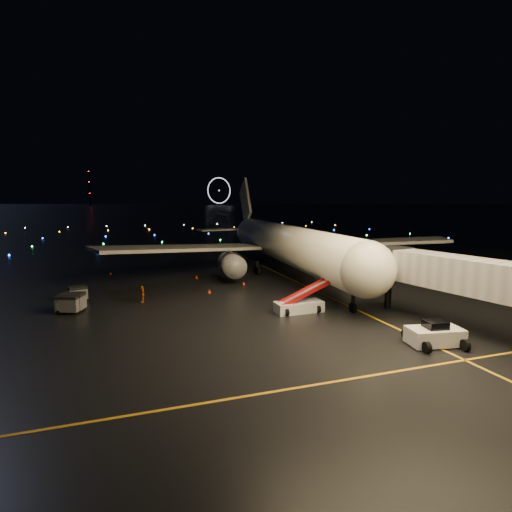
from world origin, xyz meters
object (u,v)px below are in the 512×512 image
object	(u,v)px
airliner	(279,222)
baggage_cart_0	(73,302)
baggage_cart_3	(69,304)
belt_loader	(299,295)
baggage_cart_2	(78,293)
pushback_tug	(435,333)
baggage_cart_1	(67,305)
crew_c	(142,294)

from	to	relation	value
airliner	baggage_cart_0	size ratio (longest dim) A/B	25.22
baggage_cart_3	belt_loader	bearing A→B (deg)	2.18
baggage_cart_0	baggage_cart_2	size ratio (longest dim) A/B	1.15
airliner	pushback_tug	size ratio (longest dim) A/B	13.39
baggage_cart_2	baggage_cart_3	bearing A→B (deg)	-107.22
pushback_tug	baggage_cart_2	bearing A→B (deg)	148.63
airliner	baggage_cart_0	world-z (taller)	airliner
pushback_tug	baggage_cart_3	size ratio (longest dim) A/B	1.93
belt_loader	baggage_cart_1	size ratio (longest dim) A/B	4.09
pushback_tug	baggage_cart_3	world-z (taller)	pushback_tug
crew_c	baggage_cart_1	world-z (taller)	crew_c
pushback_tug	baggage_cart_1	xyz separation A→B (m)	(-28.69, 19.46, -0.24)
belt_loader	baggage_cart_3	world-z (taller)	belt_loader
baggage_cart_0	pushback_tug	bearing A→B (deg)	-15.87
belt_loader	baggage_cart_0	world-z (taller)	belt_loader
airliner	baggage_cart_1	distance (m)	33.61
baggage_cart_2	baggage_cart_3	size ratio (longest dim) A/B	0.89
baggage_cart_3	baggage_cart_0	bearing A→B (deg)	85.49
baggage_cart_1	baggage_cart_2	world-z (taller)	baggage_cart_2
baggage_cart_2	crew_c	bearing A→B (deg)	-37.71
baggage_cart_2	belt_loader	bearing A→B (deg)	-42.62
crew_c	baggage_cart_1	distance (m)	7.69
airliner	baggage_cart_2	world-z (taller)	airliner
crew_c	baggage_cart_3	bearing A→B (deg)	-84.48
baggage_cart_1	airliner	bearing A→B (deg)	26.16
baggage_cart_1	baggage_cart_2	distance (m)	5.03
baggage_cart_2	baggage_cart_3	xyz separation A→B (m)	(-0.39, -5.19, 0.10)
pushback_tug	belt_loader	xyz separation A→B (m)	(-6.24, 12.01, 0.76)
baggage_cart_1	baggage_cart_3	xyz separation A→B (m)	(0.18, -0.19, 0.17)
crew_c	baggage_cart_3	distance (m)	7.57
belt_loader	baggage_cart_2	xyz separation A→B (m)	(-21.89, 12.46, -0.94)
baggage_cart_0	baggage_cart_3	distance (m)	0.71
airliner	baggage_cart_3	size ratio (longest dim) A/B	25.86
belt_loader	baggage_cart_2	bearing A→B (deg)	149.53
airliner	baggage_cart_3	xyz separation A→B (m)	(-29.06, -15.12, -7.02)
airliner	baggage_cart_1	xyz separation A→B (m)	(-29.23, -14.93, -7.19)
crew_c	baggage_cart_2	bearing A→B (deg)	-124.56
airliner	pushback_tug	distance (m)	35.10
belt_loader	baggage_cart_1	bearing A→B (deg)	160.80
airliner	baggage_cart_2	xyz separation A→B (m)	(-28.67, -9.94, -7.12)
baggage_cart_3	pushback_tug	bearing A→B (deg)	-13.81
baggage_cart_0	baggage_cart_2	bearing A→B (deg)	108.25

